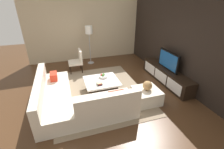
% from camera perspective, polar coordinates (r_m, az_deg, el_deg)
% --- Properties ---
extents(ground_plane, '(14.00, 14.00, 0.00)m').
position_cam_1_polar(ground_plane, '(5.03, -4.50, -6.60)').
color(ground_plane, '#4C301C').
extents(feature_wall_back, '(6.40, 0.12, 2.80)m').
position_cam_1_polar(feature_wall_back, '(5.65, 23.10, 10.66)').
color(feature_wall_back, black).
rests_on(feature_wall_back, ground).
extents(side_wall_left, '(0.12, 5.20, 2.80)m').
position_cam_1_polar(side_wall_left, '(7.53, -9.41, 15.87)').
color(side_wall_left, '#C6B28E').
rests_on(side_wall_left, ground).
extents(area_rug, '(3.40, 2.73, 0.01)m').
position_cam_1_polar(area_rug, '(5.11, -4.77, -5.96)').
color(area_rug, gray).
rests_on(area_rug, ground).
extents(media_console, '(2.37, 0.46, 0.50)m').
position_cam_1_polar(media_console, '(5.85, 18.84, -0.26)').
color(media_console, black).
rests_on(media_console, ground).
extents(television, '(1.00, 0.06, 0.62)m').
position_cam_1_polar(television, '(5.63, 19.67, 4.82)').
color(television, black).
rests_on(television, media_console).
extents(sectional_couch, '(2.49, 2.39, 0.81)m').
position_cam_1_polar(sectional_couch, '(4.36, -14.24, -8.87)').
color(sectional_couch, beige).
rests_on(sectional_couch, ground).
extents(coffee_table, '(0.94, 1.04, 0.38)m').
position_cam_1_polar(coffee_table, '(5.03, -3.75, -3.90)').
color(coffee_table, black).
rests_on(coffee_table, ground).
extents(accent_chair_near, '(0.56, 0.53, 0.87)m').
position_cam_1_polar(accent_chair_near, '(6.41, -12.35, 5.28)').
color(accent_chair_near, black).
rests_on(accent_chair_near, ground).
extents(floor_lamp, '(0.31, 0.31, 1.64)m').
position_cam_1_polar(floor_lamp, '(6.90, -8.33, 14.80)').
color(floor_lamp, '#A5A5AA').
rests_on(floor_lamp, ground).
extents(ottoman, '(0.70, 0.70, 0.40)m').
position_cam_1_polar(ottoman, '(4.63, 12.27, -7.46)').
color(ottoman, beige).
rests_on(ottoman, ground).
extents(fruit_bowl, '(0.28, 0.28, 0.13)m').
position_cam_1_polar(fruit_bowl, '(5.10, -3.26, -0.57)').
color(fruit_bowl, silver).
rests_on(fruit_bowl, coffee_table).
extents(decorative_ball, '(0.26, 0.26, 0.26)m').
position_cam_1_polar(decorative_ball, '(4.46, 12.67, -3.92)').
color(decorative_ball, '#AD8451').
rests_on(decorative_ball, ottoman).
extents(book_stack, '(0.20, 0.16, 0.07)m').
position_cam_1_polar(book_stack, '(4.71, -4.57, -3.19)').
color(book_stack, '#1E232D').
rests_on(book_stack, coffee_table).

